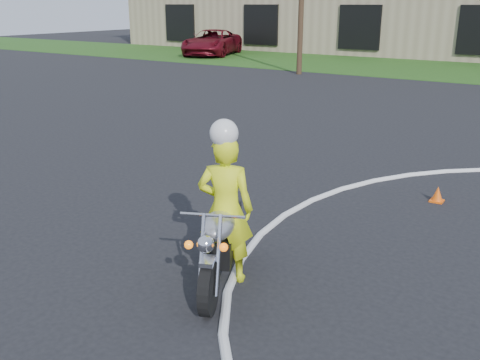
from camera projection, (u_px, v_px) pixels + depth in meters
The scene contains 3 objects.
primary_motorcycle at pixel (221, 243), 7.02m from camera, with size 1.13×2.14×1.20m.
rider_primary_grp at pixel (225, 205), 6.99m from camera, with size 0.87×0.74×2.23m.
pickup_grp at pixel (212, 42), 38.51m from camera, with size 4.81×7.06×1.79m.
Camera 1 is at (-1.84, -4.76, 3.58)m, focal length 40.00 mm.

